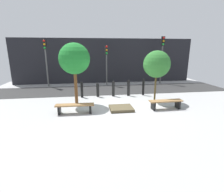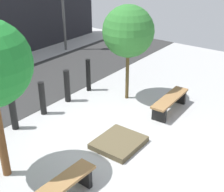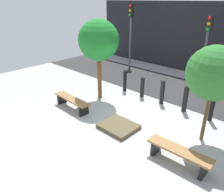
# 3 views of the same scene
# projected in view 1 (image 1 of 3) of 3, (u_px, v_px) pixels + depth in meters

# --- Properties ---
(ground_plane) EXTENTS (18.00, 18.00, 0.00)m
(ground_plane) POSITION_uv_depth(u_px,v_px,m) (120.00, 108.00, 9.28)
(ground_plane) COLOR #A3A3A3
(road_strip) EXTENTS (18.00, 3.27, 0.01)m
(road_strip) POSITION_uv_depth(u_px,v_px,m) (110.00, 90.00, 13.35)
(road_strip) COLOR #2E2E2E
(road_strip) RESTS_ON ground
(building_facade) EXTENTS (16.20, 0.50, 3.93)m
(building_facade) POSITION_uv_depth(u_px,v_px,m) (105.00, 61.00, 15.95)
(building_facade) COLOR black
(building_facade) RESTS_ON ground
(bench_left) EXTENTS (1.85, 0.45, 0.45)m
(bench_left) POSITION_uv_depth(u_px,v_px,m) (75.00, 107.00, 8.38)
(bench_left) COLOR black
(bench_left) RESTS_ON ground
(bench_right) EXTENTS (1.73, 0.46, 0.46)m
(bench_right) POSITION_uv_depth(u_px,v_px,m) (166.00, 103.00, 9.02)
(bench_right) COLOR black
(bench_right) RESTS_ON ground
(planter_bed) EXTENTS (1.17, 1.03, 0.14)m
(planter_bed) POSITION_uv_depth(u_px,v_px,m) (121.00, 108.00, 8.96)
(planter_bed) COLOR brown
(planter_bed) RESTS_ON ground
(tree_behind_left_bench) EXTENTS (1.66, 1.66, 3.35)m
(tree_behind_left_bench) POSITION_uv_depth(u_px,v_px,m) (74.00, 59.00, 9.27)
(tree_behind_left_bench) COLOR brown
(tree_behind_left_bench) RESTS_ON ground
(tree_behind_right_bench) EXTENTS (1.54, 1.54, 2.95)m
(tree_behind_right_bench) POSITION_uv_depth(u_px,v_px,m) (157.00, 64.00, 9.99)
(tree_behind_right_bench) COLOR #4E3E20
(tree_behind_right_bench) RESTS_ON ground
(bollard_far_left) EXTENTS (0.16, 0.16, 0.99)m
(bollard_far_left) POSITION_uv_depth(u_px,v_px,m) (82.00, 90.00, 11.14)
(bollard_far_left) COLOR black
(bollard_far_left) RESTS_ON ground
(bollard_left) EXTENTS (0.18, 0.18, 0.89)m
(bollard_left) POSITION_uv_depth(u_px,v_px,m) (98.00, 90.00, 11.29)
(bollard_left) COLOR black
(bollard_left) RESTS_ON ground
(bollard_center) EXTENTS (0.18, 0.18, 1.00)m
(bollard_center) POSITION_uv_depth(u_px,v_px,m) (113.00, 89.00, 11.42)
(bollard_center) COLOR black
(bollard_center) RESTS_ON ground
(bollard_right) EXTENTS (0.19, 0.19, 1.03)m
(bollard_right) POSITION_uv_depth(u_px,v_px,m) (128.00, 88.00, 11.56)
(bollard_right) COLOR black
(bollard_right) RESTS_ON ground
(bollard_far_right) EXTENTS (0.16, 0.16, 1.10)m
(bollard_far_right) POSITION_uv_depth(u_px,v_px,m) (143.00, 87.00, 11.69)
(bollard_far_right) COLOR black
(bollard_far_right) RESTS_ON ground
(traffic_light_west) EXTENTS (0.28, 0.27, 3.76)m
(traffic_light_west) POSITION_uv_depth(u_px,v_px,m) (46.00, 55.00, 13.85)
(traffic_light_west) COLOR #595959
(traffic_light_west) RESTS_ON ground
(traffic_light_mid_west) EXTENTS (0.28, 0.27, 3.33)m
(traffic_light_mid_west) POSITION_uv_depth(u_px,v_px,m) (107.00, 58.00, 14.59)
(traffic_light_mid_west) COLOR #4D4D4D
(traffic_light_mid_west) RESTS_ON ground
(traffic_light_mid_east) EXTENTS (0.28, 0.27, 4.06)m
(traffic_light_mid_east) POSITION_uv_depth(u_px,v_px,m) (162.00, 52.00, 15.14)
(traffic_light_mid_east) COLOR #494949
(traffic_light_mid_east) RESTS_ON ground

